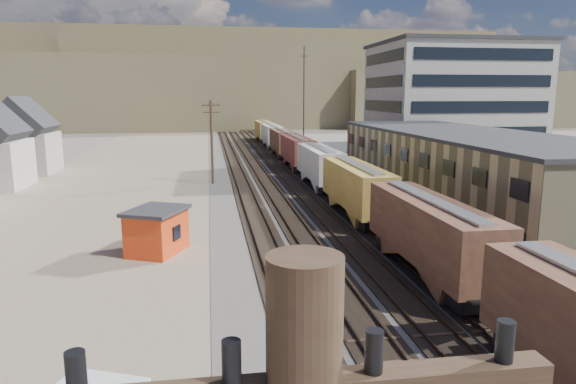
{
  "coord_description": "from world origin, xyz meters",
  "views": [
    {
      "loc": [
        -8.87,
        -19.92,
        10.63
      ],
      "look_at": [
        -2.72,
        19.83,
        3.0
      ],
      "focal_mm": 32.0,
      "sensor_mm": 36.0,
      "label": 1
    }
  ],
  "objects": [
    {
      "name": "ground",
      "position": [
        0.0,
        0.0,
        0.0
      ],
      "size": [
        300.0,
        300.0,
        0.0
      ],
      "primitive_type": "plane",
      "color": "#6B6356",
      "rests_on": "ground"
    },
    {
      "name": "ballast_bed",
      "position": [
        0.0,
        50.0,
        0.03
      ],
      "size": [
        18.0,
        200.0,
        0.06
      ],
      "primitive_type": "cube",
      "color": "#4C4742",
      "rests_on": "ground"
    },
    {
      "name": "dirt_yard",
      "position": [
        -20.0,
        40.0,
        0.01
      ],
      "size": [
        24.0,
        180.0,
        0.03
      ],
      "primitive_type": "cube",
      "color": "#856F5C",
      "rests_on": "ground"
    },
    {
      "name": "asphalt_lot",
      "position": [
        22.0,
        35.0,
        0.02
      ],
      "size": [
        26.0,
        120.0,
        0.04
      ],
      "primitive_type": "cube",
      "color": "#232326",
      "rests_on": "ground"
    },
    {
      "name": "rail_tracks",
      "position": [
        -0.55,
        50.0,
        0.11
      ],
      "size": [
        11.4,
        200.0,
        0.24
      ],
      "color": "black",
      "rests_on": "ground"
    },
    {
      "name": "freight_train",
      "position": [
        3.8,
        45.54,
        2.79
      ],
      "size": [
        3.0,
        119.74,
        4.46
      ],
      "color": "black",
      "rests_on": "ground"
    },
    {
      "name": "warehouse",
      "position": [
        14.98,
        25.0,
        3.65
      ],
      "size": [
        12.4,
        40.4,
        7.25
      ],
      "color": "tan",
      "rests_on": "ground"
    },
    {
      "name": "office_tower",
      "position": [
        27.95,
        54.95,
        9.26
      ],
      "size": [
        22.6,
        18.6,
        18.45
      ],
      "color": "#9E998E",
      "rests_on": "ground"
    },
    {
      "name": "utility_pole_north",
      "position": [
        -8.5,
        42.0,
        5.3
      ],
      "size": [
        2.2,
        0.32,
        10.0
      ],
      "color": "#382619",
      "rests_on": "ground"
    },
    {
      "name": "radio_mast",
      "position": [
        6.0,
        60.0,
        9.12
      ],
      "size": [
        1.2,
        0.16,
        18.0
      ],
      "color": "black",
      "rests_on": "ground"
    },
    {
      "name": "hills_north",
      "position": [
        0.17,
        167.92,
        14.1
      ],
      "size": [
        265.0,
        80.0,
        32.0
      ],
      "color": "brown",
      "rests_on": "ground"
    },
    {
      "name": "maintenance_shed",
      "position": [
        -12.52,
        14.7,
        1.59
      ],
      "size": [
        4.71,
        5.19,
        3.1
      ],
      "color": "red",
      "rests_on": "ground"
    },
    {
      "name": "parked_car_blue",
      "position": [
        25.17,
        41.72,
        0.84
      ],
      "size": [
        4.57,
        6.64,
        1.69
      ],
      "primitive_type": "imported",
      "rotation": [
        0.0,
        0.0,
        0.32
      ],
      "color": "navy",
      "rests_on": "ground"
    },
    {
      "name": "parked_car_far",
      "position": [
        29.87,
        58.67,
        0.76
      ],
      "size": [
        2.96,
        4.81,
        1.53
      ],
      "primitive_type": "imported",
      "rotation": [
        0.0,
        0.0,
        0.28
      ],
      "color": "white",
      "rests_on": "ground"
    }
  ]
}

